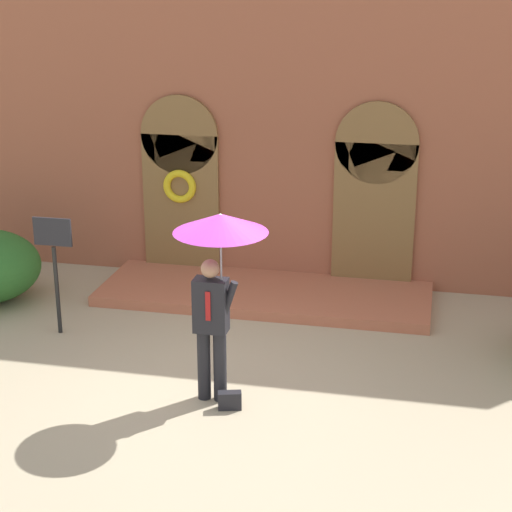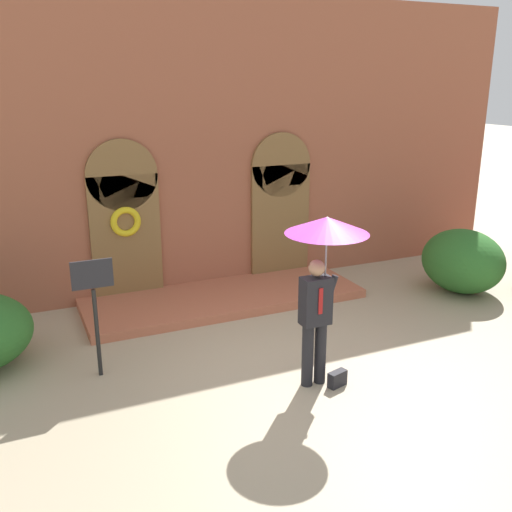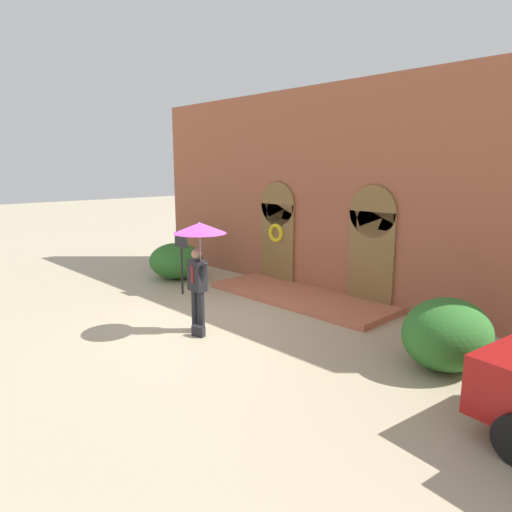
{
  "view_description": "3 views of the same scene",
  "coord_description": "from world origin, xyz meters",
  "px_view_note": "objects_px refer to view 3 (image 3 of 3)",
  "views": [
    {
      "loc": [
        2.53,
        -9.29,
        5.05
      ],
      "look_at": [
        0.22,
        1.42,
        1.28
      ],
      "focal_mm": 60.0,
      "sensor_mm": 36.0,
      "label": 1
    },
    {
      "loc": [
        -3.55,
        -6.42,
        4.03
      ],
      "look_at": [
        -0.08,
        1.37,
        1.4
      ],
      "focal_mm": 40.0,
      "sensor_mm": 36.0,
      "label": 2
    },
    {
      "loc": [
        7.64,
        -5.91,
        3.48
      ],
      "look_at": [
        0.24,
        1.24,
        1.47
      ],
      "focal_mm": 32.0,
      "sensor_mm": 36.0,
      "label": 3
    }
  ],
  "objects_px": {
    "sign_post": "(181,253)",
    "shrub_left": "(176,261)",
    "person_with_umbrella": "(199,244)",
    "handbag": "(198,331)",
    "shrub_right": "(447,334)"
  },
  "relations": [
    {
      "from": "handbag",
      "to": "sign_post",
      "type": "xyz_separation_m",
      "value": [
        -2.92,
        1.65,
        1.05
      ]
    },
    {
      "from": "shrub_right",
      "to": "shrub_left",
      "type": "bearing_deg",
      "value": 177.49
    },
    {
      "from": "sign_post",
      "to": "shrub_left",
      "type": "relative_size",
      "value": 0.98
    },
    {
      "from": "handbag",
      "to": "shrub_right",
      "type": "xyz_separation_m",
      "value": [
        4.23,
        2.21,
        0.51
      ]
    },
    {
      "from": "sign_post",
      "to": "shrub_right",
      "type": "height_order",
      "value": "sign_post"
    },
    {
      "from": "person_with_umbrella",
      "to": "shrub_left",
      "type": "height_order",
      "value": "person_with_umbrella"
    },
    {
      "from": "person_with_umbrella",
      "to": "sign_post",
      "type": "xyz_separation_m",
      "value": [
        -2.76,
        1.45,
        -0.75
      ]
    },
    {
      "from": "sign_post",
      "to": "shrub_left",
      "type": "distance_m",
      "value": 2.01
    },
    {
      "from": "sign_post",
      "to": "shrub_left",
      "type": "xyz_separation_m",
      "value": [
        -1.66,
        0.94,
        -0.61
      ]
    },
    {
      "from": "handbag",
      "to": "person_with_umbrella",
      "type": "bearing_deg",
      "value": 114.28
    },
    {
      "from": "shrub_right",
      "to": "handbag",
      "type": "bearing_deg",
      "value": -152.45
    },
    {
      "from": "person_with_umbrella",
      "to": "sign_post",
      "type": "distance_m",
      "value": 3.2
    },
    {
      "from": "person_with_umbrella",
      "to": "sign_post",
      "type": "height_order",
      "value": "person_with_umbrella"
    },
    {
      "from": "shrub_left",
      "to": "handbag",
      "type": "bearing_deg",
      "value": -29.47
    },
    {
      "from": "handbag",
      "to": "shrub_left",
      "type": "xyz_separation_m",
      "value": [
        -4.59,
        2.59,
        0.45
      ]
    }
  ]
}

